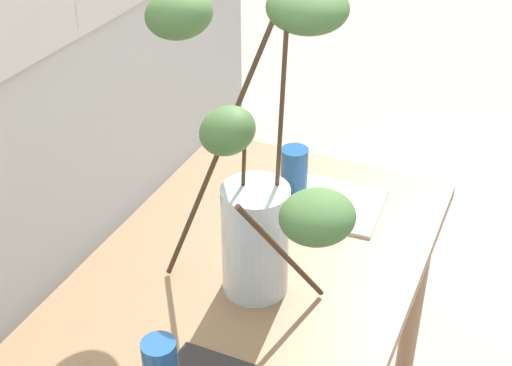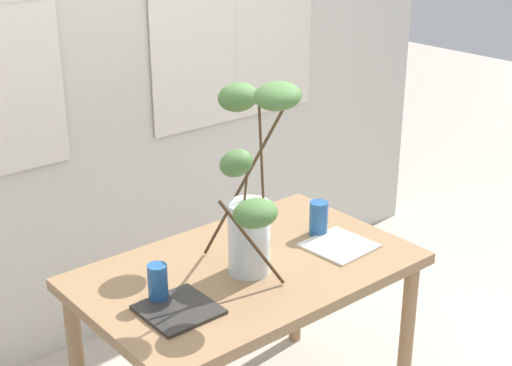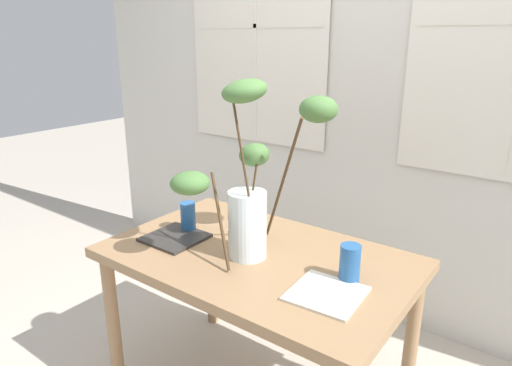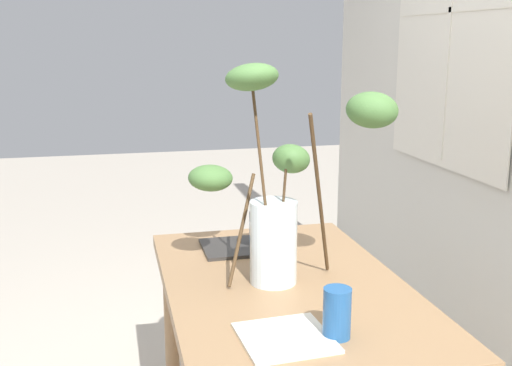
{
  "view_description": "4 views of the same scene",
  "coord_description": "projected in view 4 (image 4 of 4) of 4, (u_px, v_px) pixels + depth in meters",
  "views": [
    {
      "loc": [
        -1.26,
        -0.59,
        1.93
      ],
      "look_at": [
        -0.07,
        -0.06,
        1.1
      ],
      "focal_mm": 50.45,
      "sensor_mm": 36.0,
      "label": 1
    },
    {
      "loc": [
        -1.61,
        -1.98,
        2.14
      ],
      "look_at": [
        -0.02,
        -0.08,
        1.14
      ],
      "focal_mm": 52.15,
      "sensor_mm": 36.0,
      "label": 2
    },
    {
      "loc": [
        1.04,
        -1.42,
        1.65
      ],
      "look_at": [
        0.01,
        -0.03,
        1.09
      ],
      "focal_mm": 31.95,
      "sensor_mm": 36.0,
      "label": 3
    },
    {
      "loc": [
        1.91,
        -0.56,
        1.57
      ],
      "look_at": [
        -0.04,
        -0.1,
        1.11
      ],
      "focal_mm": 43.51,
      "sensor_mm": 36.0,
      "label": 4
    }
  ],
  "objects": [
    {
      "name": "plate_square_right",
      "position": [
        285.0,
        338.0,
        1.72
      ],
      "size": [
        0.26,
        0.26,
        0.01
      ],
      "primitive_type": "cube",
      "rotation": [
        0.0,
        0.0,
        0.06
      ],
      "color": "silver",
      "rests_on": "dining_table"
    },
    {
      "name": "drinking_glass_blue_right",
      "position": [
        337.0,
        313.0,
        1.72
      ],
      "size": [
        0.08,
        0.08,
        0.14
      ],
      "primitive_type": "cylinder",
      "color": "#235693",
      "rests_on": "dining_table"
    },
    {
      "name": "drinking_glass_blue_left",
      "position": [
        257.0,
        229.0,
        2.49
      ],
      "size": [
        0.07,
        0.07,
        0.14
      ],
      "primitive_type": "cylinder",
      "color": "#235693",
      "rests_on": "dining_table"
    },
    {
      "name": "vase_with_branches",
      "position": [
        279.0,
        191.0,
        2.05
      ],
      "size": [
        0.52,
        0.68,
        0.76
      ],
      "color": "silver",
      "rests_on": "dining_table"
    },
    {
      "name": "plate_square_left",
      "position": [
        234.0,
        247.0,
        2.47
      ],
      "size": [
        0.25,
        0.25,
        0.01
      ],
      "primitive_type": "cube",
      "rotation": [
        0.0,
        0.0,
        0.0
      ],
      "color": "#2D2B28",
      "rests_on": "dining_table"
    },
    {
      "name": "dining_table",
      "position": [
        286.0,
        308.0,
        2.14
      ],
      "size": [
        1.29,
        0.81,
        0.76
      ],
      "color": "#93704C",
      "rests_on": "ground"
    }
  ]
}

